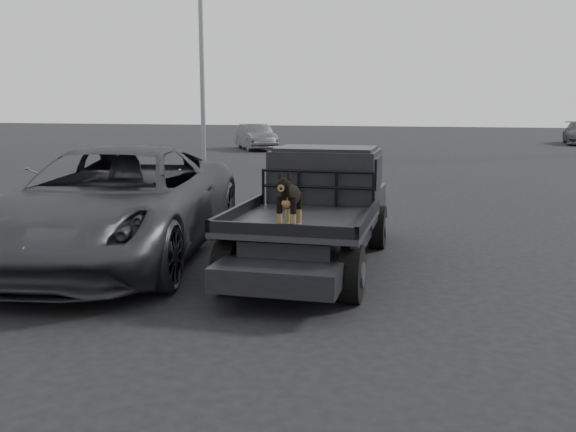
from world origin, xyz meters
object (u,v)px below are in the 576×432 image
(flatbed_ute, at_px, (314,237))
(dog, at_px, (290,200))
(parked_suv, at_px, (115,203))
(distant_car_a, at_px, (256,137))

(flatbed_ute, distance_m, dog, 1.85)
(flatbed_ute, bearing_deg, parked_suv, -176.17)
(flatbed_ute, relative_size, parked_suv, 0.83)
(parked_suv, bearing_deg, distant_car_a, 92.68)
(dog, bearing_deg, flatbed_ute, 90.09)
(flatbed_ute, height_order, distant_car_a, distant_car_a)
(parked_suv, distance_m, distant_car_a, 24.27)
(distant_car_a, bearing_deg, flatbed_ute, -101.58)
(flatbed_ute, height_order, dog, dog)
(parked_suv, bearing_deg, dog, -32.09)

